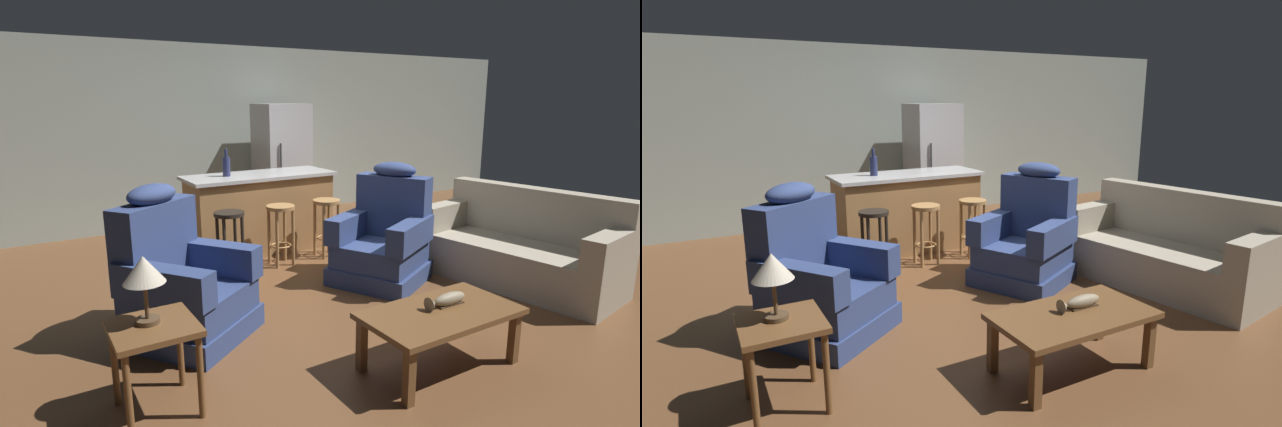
{
  "view_description": "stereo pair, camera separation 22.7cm",
  "coord_description": "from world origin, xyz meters",
  "views": [
    {
      "loc": [
        -2.53,
        -4.09,
        1.84
      ],
      "look_at": [
        -0.04,
        -0.1,
        0.75
      ],
      "focal_mm": 28.0,
      "sensor_mm": 36.0,
      "label": 1
    },
    {
      "loc": [
        -2.33,
        -4.2,
        1.84
      ],
      "look_at": [
        -0.04,
        -0.1,
        0.75
      ],
      "focal_mm": 28.0,
      "sensor_mm": 36.0,
      "label": 2
    }
  ],
  "objects": [
    {
      "name": "fish_figurine",
      "position": [
        -0.05,
        -1.79,
        0.46
      ],
      "size": [
        0.34,
        0.1,
        0.1
      ],
      "color": "#4C3823",
      "rests_on": "coffee_table"
    },
    {
      "name": "bar_stool_left",
      "position": [
        -0.65,
        0.72,
        0.47
      ],
      "size": [
        0.32,
        0.32,
        0.68
      ],
      "color": "black",
      "rests_on": "ground_plane"
    },
    {
      "name": "back_wall",
      "position": [
        0.0,
        3.12,
        1.3
      ],
      "size": [
        12.0,
        0.05,
        2.6
      ],
      "color": "#939E93",
      "rests_on": "ground_plane"
    },
    {
      "name": "end_table",
      "position": [
        -1.94,
        -1.31,
        0.46
      ],
      "size": [
        0.48,
        0.48,
        0.56
      ],
      "color": "brown",
      "rests_on": "ground_plane"
    },
    {
      "name": "refrigerator",
      "position": [
        0.93,
        2.55,
        0.88
      ],
      "size": [
        0.7,
        0.69,
        1.76
      ],
      "color": "#B7B7BC",
      "rests_on": "ground_plane"
    },
    {
      "name": "bottle_tall_green",
      "position": [
        -0.4,
        1.38,
        1.07
      ],
      "size": [
        0.09,
        0.09,
        0.32
      ],
      "color": "#23284C",
      "rests_on": "kitchen_island"
    },
    {
      "name": "ground_plane",
      "position": [
        0.0,
        0.0,
        0.0
      ],
      "size": [
        12.0,
        12.0,
        0.0
      ],
      "color": "brown"
    },
    {
      "name": "recliner_near_lamp",
      "position": [
        -1.51,
        -0.4,
        0.42
      ],
      "size": [
        1.17,
        1.17,
        1.2
      ],
      "rotation": [
        0.0,
        0.0,
        -0.94
      ],
      "color": "navy",
      "rests_on": "ground_plane"
    },
    {
      "name": "couch",
      "position": [
        1.78,
        -1.05,
        0.34
      ],
      "size": [
        1.12,
        2.01,
        0.94
      ],
      "rotation": [
        0.0,
        0.0,
        3.29
      ],
      "color": "#9E937F",
      "rests_on": "ground_plane"
    },
    {
      "name": "coffee_table",
      "position": [
        -0.14,
        -1.83,
        0.36
      ],
      "size": [
        1.1,
        0.6,
        0.42
      ],
      "color": "brown",
      "rests_on": "ground_plane"
    },
    {
      "name": "bar_stool_right",
      "position": [
        0.56,
        0.72,
        0.47
      ],
      "size": [
        0.32,
        0.32,
        0.68
      ],
      "color": "#A87A47",
      "rests_on": "ground_plane"
    },
    {
      "name": "kitchen_island",
      "position": [
        0.0,
        1.35,
        0.48
      ],
      "size": [
        1.8,
        0.7,
        0.95
      ],
      "color": "#9E7042",
      "rests_on": "ground_plane"
    },
    {
      "name": "recliner_near_island",
      "position": [
        0.63,
        -0.26,
        0.42
      ],
      "size": [
        1.13,
        1.13,
        1.2
      ],
      "rotation": [
        0.0,
        0.0,
        3.6
      ],
      "color": "navy",
      "rests_on": "ground_plane"
    },
    {
      "name": "table_lamp",
      "position": [
        -1.96,
        -1.28,
        0.87
      ],
      "size": [
        0.24,
        0.24,
        0.41
      ],
      "color": "#4C3823",
      "rests_on": "end_table"
    },
    {
      "name": "bar_stool_middle",
      "position": [
        -0.05,
        0.72,
        0.47
      ],
      "size": [
        0.32,
        0.32,
        0.68
      ],
      "color": "#A87A47",
      "rests_on": "ground_plane"
    }
  ]
}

